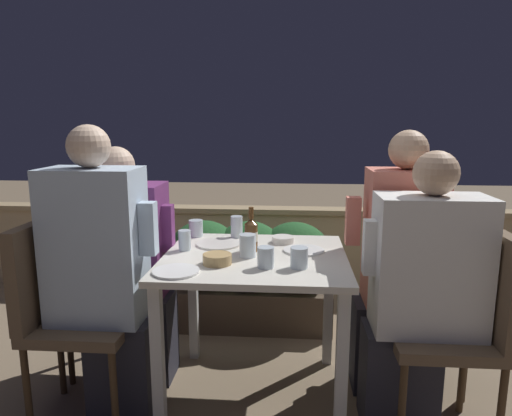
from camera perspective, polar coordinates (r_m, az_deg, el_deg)
The scene contains 25 objects.
ground_plane at distance 2.53m, azimuth -0.12°, elevation -22.35°, with size 16.00×16.00×0.00m, color #847056.
parapet_wall at distance 3.81m, azimuth 1.76°, elevation -4.94°, with size 9.00×0.18×0.68m.
dining_table at distance 2.24m, azimuth -0.12°, elevation -8.57°, with size 0.88×0.81×0.75m.
planter_hedge at distance 3.10m, azimuth -0.86°, elevation -7.63°, with size 1.11×0.47×0.73m.
chair_left_near at distance 2.36m, azimuth -22.93°, elevation -10.50°, with size 0.46×0.46×0.93m.
person_blue_shirt at distance 2.23m, azimuth -18.49°, elevation -7.86°, with size 0.50×0.26×1.37m.
chair_left_far at distance 2.62m, azimuth -19.93°, elevation -8.15°, with size 0.46×0.46×0.93m.
person_purple_stripe at distance 2.53m, azimuth -15.71°, elevation -7.00°, with size 0.52×0.26×1.26m.
chair_right_near at distance 2.25m, azimuth 24.80°, elevation -11.73°, with size 0.46×0.46×0.93m.
person_white_polo at distance 2.16m, azimuth 19.72°, elevation -10.22°, with size 0.52×0.26×1.27m.
chair_right_far at distance 2.51m, azimuth 21.46°, elevation -9.11°, with size 0.46×0.46×0.93m.
person_coral_top at distance 2.42m, azimuth 17.00°, elevation -6.52°, with size 0.47×0.26×1.34m.
beer_bottle at distance 2.26m, azimuth -0.61°, elevation -3.32°, with size 0.07×0.07×0.22m.
plate_0 at distance 2.28m, azimuth 6.00°, elevation -5.28°, with size 0.20×0.20×0.01m.
plate_1 at distance 2.00m, azimuth -9.97°, elevation -7.80°, with size 0.20×0.20×0.01m.
plate_2 at distance 2.39m, azimuth -4.71°, elevation -4.49°, with size 0.23×0.23×0.01m.
bowl_0 at distance 2.08m, azimuth -4.87°, elevation -6.28°, with size 0.13×0.13×0.05m.
bowl_1 at distance 2.43m, azimuth 3.39°, elevation -3.88°, with size 0.12×0.12×0.03m.
glass_cup_0 at distance 2.17m, azimuth -1.04°, elevation -4.72°, with size 0.08×0.08×0.11m.
glass_cup_1 at distance 2.02m, azimuth 1.22°, elevation -6.19°, with size 0.07×0.07×0.09m.
glass_cup_2 at distance 2.57m, azimuth -7.53°, elevation -2.52°, with size 0.08×0.08×0.09m.
glass_cup_3 at distance 2.31m, azimuth -8.90°, elevation -4.00°, with size 0.06×0.06×0.10m.
glass_cup_4 at distance 2.53m, azimuth -2.43°, elevation -2.36°, with size 0.07×0.07×0.12m.
glass_cup_5 at distance 2.02m, azimuth 5.41°, elevation -6.20°, with size 0.08×0.08×0.09m.
potted_plant at distance 3.20m, azimuth 21.36°, elevation -6.82°, with size 0.32×0.32×0.75m.
Camera 1 is at (0.17, -2.11, 1.39)m, focal length 32.00 mm.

